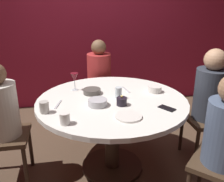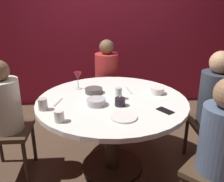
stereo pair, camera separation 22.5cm
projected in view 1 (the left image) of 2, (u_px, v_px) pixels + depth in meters
name	position (u px, v px, depth m)	size (l,w,h in m)	color
ground_plane	(112.00, 167.00, 2.54)	(8.00, 8.00, 0.00)	#4C3828
back_wall	(91.00, 19.00, 3.67)	(6.00, 0.10, 2.60)	maroon
dining_table	(112.00, 114.00, 2.33)	(1.36, 1.36, 0.74)	silver
seated_diner_left	(1.00, 112.00, 2.14)	(0.40, 0.40, 1.12)	#3F2D1E
seated_diner_back	(99.00, 75.00, 3.13)	(0.40, 0.40, 1.13)	#3F2D1E
seated_diner_right	(210.00, 94.00, 2.44)	(0.40, 0.40, 1.17)	#3F2D1E
candle_holder	(122.00, 101.00, 2.14)	(0.09, 0.09, 0.09)	black
wine_glass	(74.00, 78.00, 2.46)	(0.08, 0.08, 0.18)	silver
dinner_plate	(129.00, 116.00, 1.94)	(0.21, 0.21, 0.01)	silver
cell_phone	(167.00, 108.00, 2.09)	(0.07, 0.14, 0.01)	black
bowl_serving_large	(98.00, 102.00, 2.14)	(0.16, 0.16, 0.06)	#B7B7BC
bowl_salad_center	(155.00, 89.00, 2.44)	(0.13, 0.13, 0.06)	silver
bowl_small_white	(92.00, 91.00, 2.41)	(0.17, 0.17, 0.05)	#4C4742
cup_near_candle	(65.00, 119.00, 1.82)	(0.07, 0.07, 0.09)	silver
cup_by_left_diner	(118.00, 93.00, 2.28)	(0.06, 0.06, 0.11)	silver
cup_by_right_diner	(44.00, 107.00, 2.00)	(0.07, 0.07, 0.10)	#B2ADA3
fork_near_plate	(58.00, 104.00, 2.16)	(0.02, 0.18, 0.01)	#B7B7BC
knife_near_plate	(126.00, 90.00, 2.51)	(0.02, 0.18, 0.01)	#B7B7BC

